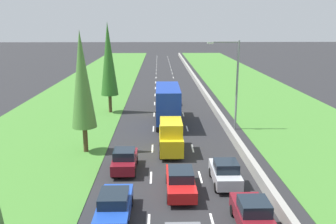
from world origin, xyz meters
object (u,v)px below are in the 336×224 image
Objects in this scene: blue_sedan_left_lane at (114,206)px; maroon_hatchback_left_lane at (125,160)px; yellow_van_centre_lane at (171,137)px; poplar_tree_second at (82,80)px; black_hatchback_centre_lane at (169,98)px; poplar_tree_third at (108,59)px; street_light_mast at (234,79)px; blue_box_truck_centre_lane at (168,104)px; red_sedan_centre_lane at (181,181)px; silver_hatchback_right_lane at (225,173)px; maroon_hatchback_right_lane at (252,214)px.

blue_sedan_left_lane is 6.73m from maroon_hatchback_left_lane.
poplar_tree_second is (-7.19, 0.36, 4.73)m from yellow_van_centre_lane.
black_hatchback_centre_lane is 10.13m from poplar_tree_third.
blue_sedan_left_lane is 20.34m from street_light_mast.
red_sedan_centre_lane is at bearing -88.52° from blue_box_truck_centre_lane.
black_hatchback_centre_lane is (3.84, 28.86, 0.02)m from blue_sedan_left_lane.
poplar_tree_third is at bearing 100.75° from maroon_hatchback_left_lane.
silver_hatchback_right_lane is 0.43× the size of street_light_mast.
black_hatchback_centre_lane is 0.43× the size of street_light_mast.
blue_sedan_left_lane is at bearing -71.06° from poplar_tree_second.
poplar_tree_second reaches higher than red_sedan_centre_lane.
black_hatchback_centre_lane is 13.91m from street_light_mast.
blue_box_truck_centre_lane is 0.92× the size of poplar_tree_second.
poplar_tree_second is at bearing 134.23° from red_sedan_centre_lane.
red_sedan_centre_lane is 7.45m from yellow_van_centre_lane.
poplar_tree_second reaches higher than maroon_hatchback_left_lane.
street_light_mast reaches higher than black_hatchback_centre_lane.
maroon_hatchback_left_lane is at bearing 90.40° from blue_sedan_left_lane.
black_hatchback_centre_lane is at bearing 67.23° from poplar_tree_second.
blue_box_truck_centre_lane is at bearing -36.55° from poplar_tree_third.
street_light_mast is at bearing 46.20° from maroon_hatchback_left_lane.
blue_box_truck_centre_lane is at bearing -92.59° from black_hatchback_centre_lane.
blue_sedan_left_lane is at bearing -148.30° from silver_hatchback_right_lane.
silver_hatchback_right_lane is 0.38× the size of poplar_tree_second.
black_hatchback_centre_lane is 0.36× the size of poplar_tree_third.
yellow_van_centre_lane reaches higher than maroon_hatchback_right_lane.
street_light_mast is (2.57, 18.26, 4.40)m from maroon_hatchback_right_lane.
maroon_hatchback_left_lane is (-6.97, 2.45, 0.00)m from silver_hatchback_right_lane.
poplar_tree_third is (-7.29, 21.57, 5.65)m from red_sedan_centre_lane.
yellow_van_centre_lane is 18.38m from black_hatchback_centre_lane.
black_hatchback_centre_lane is at bearing 80.04° from maroon_hatchback_left_lane.
maroon_hatchback_right_lane is 0.80× the size of yellow_van_centre_lane.
yellow_van_centre_lane is 16.55m from poplar_tree_third.
poplar_tree_third is (-6.87, 5.09, 4.28)m from blue_box_truck_centre_lane.
maroon_hatchback_right_lane is 1.00× the size of maroon_hatchback_left_lane.
red_sedan_centre_lane is at bearing -43.21° from maroon_hatchback_left_lane.
poplar_tree_third is at bearing 88.87° from poplar_tree_second.
yellow_van_centre_lane is at bearing 92.86° from red_sedan_centre_lane.
blue_sedan_left_lane is at bearing -99.91° from blue_box_truck_centre_lane.
maroon_hatchback_left_lane is at bearing -133.11° from yellow_van_centre_lane.
poplar_tree_third reaches higher than yellow_van_centre_lane.
red_sedan_centre_lane is 25.78m from black_hatchback_centre_lane.
street_light_mast reaches higher than blue_sedan_left_lane.
maroon_hatchback_right_lane is 28.49m from poplar_tree_third.
poplar_tree_third is (-10.38, 20.37, 5.63)m from silver_hatchback_right_lane.
silver_hatchback_right_lane is 24.77m from black_hatchback_centre_lane.
street_light_mast is at bearing 59.87° from blue_sedan_left_lane.
blue_sedan_left_lane is 1.15× the size of black_hatchback_centre_lane.
blue_sedan_left_lane is at bearing -108.31° from yellow_van_centre_lane.
silver_hatchback_right_lane is 1.00× the size of black_hatchback_centre_lane.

